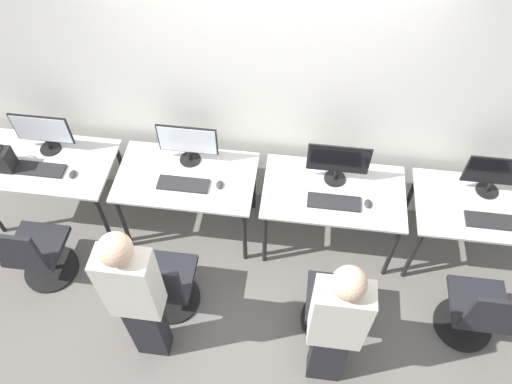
{
  "coord_description": "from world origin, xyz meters",
  "views": [
    {
      "loc": [
        0.31,
        -2.25,
        4.03
      ],
      "look_at": [
        0.0,
        0.14,
        0.9
      ],
      "focal_mm": 35.0,
      "sensor_mm": 36.0,
      "label": 1
    }
  ],
  "objects_px": {
    "mouse_far_left": "(73,174)",
    "office_chair_far_left": "(37,255)",
    "mouse_left": "(220,185)",
    "office_chair_right": "(333,309)",
    "mouse_right": "(368,204)",
    "keyboard_far_right": "(493,221)",
    "person_right": "(335,327)",
    "monitor_far_left": "(43,132)",
    "office_chair_left": "(166,286)",
    "keyboard_far_left": "(40,169)",
    "monitor_right": "(338,162)",
    "office_chair_far_right": "(477,313)",
    "keyboard_right": "(334,202)",
    "keyboard_left": "(183,184)",
    "monitor_left": "(188,143)",
    "monitor_far_right": "(496,174)",
    "person_left": "(136,297)"
  },
  "relations": [
    {
      "from": "keyboard_far_left",
      "to": "office_chair_left",
      "type": "relative_size",
      "value": 0.5
    },
    {
      "from": "monitor_right",
      "to": "office_chair_right",
      "type": "height_order",
      "value": "monitor_right"
    },
    {
      "from": "person_left",
      "to": "office_chair_right",
      "type": "height_order",
      "value": "person_left"
    },
    {
      "from": "person_left",
      "to": "keyboard_right",
      "type": "distance_m",
      "value": 1.72
    },
    {
      "from": "office_chair_left",
      "to": "keyboard_far_left",
      "type": "bearing_deg",
      "value": 148.68
    },
    {
      "from": "mouse_right",
      "to": "person_right",
      "type": "relative_size",
      "value": 0.06
    },
    {
      "from": "monitor_far_left",
      "to": "keyboard_far_left",
      "type": "relative_size",
      "value": 1.18
    },
    {
      "from": "monitor_far_left",
      "to": "keyboard_far_right",
      "type": "relative_size",
      "value": 1.18
    },
    {
      "from": "keyboard_left",
      "to": "office_chair_left",
      "type": "distance_m",
      "value": 0.85
    },
    {
      "from": "mouse_left",
      "to": "office_chair_left",
      "type": "xyz_separation_m",
      "value": [
        -0.33,
        -0.78,
        -0.41
      ]
    },
    {
      "from": "mouse_left",
      "to": "monitor_right",
      "type": "height_order",
      "value": "monitor_right"
    },
    {
      "from": "mouse_left",
      "to": "keyboard_right",
      "type": "bearing_deg",
      "value": -3.32
    },
    {
      "from": "office_chair_far_right",
      "to": "mouse_right",
      "type": "bearing_deg",
      "value": 144.31
    },
    {
      "from": "keyboard_right",
      "to": "office_chair_right",
      "type": "distance_m",
      "value": 0.85
    },
    {
      "from": "mouse_left",
      "to": "office_chair_right",
      "type": "relative_size",
      "value": 0.1
    },
    {
      "from": "monitor_far_left",
      "to": "office_chair_far_left",
      "type": "xyz_separation_m",
      "value": [
        0.08,
        -0.86,
        -0.61
      ]
    },
    {
      "from": "person_right",
      "to": "mouse_far_left",
      "type": "bearing_deg",
      "value": 153.52
    },
    {
      "from": "office_chair_right",
      "to": "person_right",
      "type": "height_order",
      "value": "person_right"
    },
    {
      "from": "mouse_left",
      "to": "keyboard_right",
      "type": "height_order",
      "value": "mouse_left"
    },
    {
      "from": "monitor_left",
      "to": "mouse_right",
      "type": "relative_size",
      "value": 5.67
    },
    {
      "from": "keyboard_far_left",
      "to": "office_chair_far_left",
      "type": "bearing_deg",
      "value": -82.88
    },
    {
      "from": "office_chair_far_left",
      "to": "office_chair_right",
      "type": "xyz_separation_m",
      "value": [
        2.51,
        -0.17,
        0.0
      ]
    },
    {
      "from": "mouse_far_left",
      "to": "mouse_right",
      "type": "bearing_deg",
      "value": 0.14
    },
    {
      "from": "mouse_left",
      "to": "office_chair_far_left",
      "type": "bearing_deg",
      "value": -156.98
    },
    {
      "from": "keyboard_far_left",
      "to": "monitor_far_right",
      "type": "height_order",
      "value": "monitor_far_right"
    },
    {
      "from": "keyboard_left",
      "to": "keyboard_far_right",
      "type": "xyz_separation_m",
      "value": [
        2.52,
        -0.05,
        0.0
      ]
    },
    {
      "from": "monitor_far_left",
      "to": "person_right",
      "type": "relative_size",
      "value": 0.32
    },
    {
      "from": "office_chair_far_left",
      "to": "mouse_right",
      "type": "relative_size",
      "value": 9.73
    },
    {
      "from": "keyboard_far_left",
      "to": "keyboard_right",
      "type": "height_order",
      "value": "same"
    },
    {
      "from": "monitor_far_left",
      "to": "monitor_right",
      "type": "xyz_separation_m",
      "value": [
        2.52,
        -0.02,
        0.0
      ]
    },
    {
      "from": "mouse_left",
      "to": "office_chair_right",
      "type": "xyz_separation_m",
      "value": [
        1.03,
        -0.8,
        -0.41
      ]
    },
    {
      "from": "monitor_far_left",
      "to": "mouse_far_left",
      "type": "xyz_separation_m",
      "value": [
        0.3,
        -0.27,
        -0.2
      ]
    },
    {
      "from": "keyboard_left",
      "to": "keyboard_right",
      "type": "height_order",
      "value": "same"
    },
    {
      "from": "keyboard_right",
      "to": "person_right",
      "type": "height_order",
      "value": "person_right"
    },
    {
      "from": "monitor_far_right",
      "to": "keyboard_far_right",
      "type": "bearing_deg",
      "value": -90.0
    },
    {
      "from": "keyboard_far_right",
      "to": "person_right",
      "type": "bearing_deg",
      "value": -138.5
    },
    {
      "from": "keyboard_left",
      "to": "office_chair_far_right",
      "type": "bearing_deg",
      "value": -15.26
    },
    {
      "from": "keyboard_far_left",
      "to": "monitor_far_right",
      "type": "distance_m",
      "value": 3.79
    },
    {
      "from": "person_left",
      "to": "mouse_right",
      "type": "height_order",
      "value": "person_left"
    },
    {
      "from": "monitor_left",
      "to": "keyboard_far_right",
      "type": "height_order",
      "value": "monitor_left"
    },
    {
      "from": "mouse_far_left",
      "to": "office_chair_far_left",
      "type": "xyz_separation_m",
      "value": [
        -0.23,
        -0.59,
        -0.41
      ]
    },
    {
      "from": "office_chair_right",
      "to": "office_chair_far_right",
      "type": "relative_size",
      "value": 1.0
    },
    {
      "from": "person_left",
      "to": "person_right",
      "type": "relative_size",
      "value": 1.02
    },
    {
      "from": "keyboard_far_left",
      "to": "monitor_far_left",
      "type": "bearing_deg",
      "value": 90.0
    },
    {
      "from": "mouse_left",
      "to": "mouse_right",
      "type": "bearing_deg",
      "value": -1.9
    },
    {
      "from": "office_chair_far_left",
      "to": "mouse_left",
      "type": "distance_m",
      "value": 1.67
    },
    {
      "from": "office_chair_far_left",
      "to": "office_chair_far_right",
      "type": "bearing_deg",
      "value": -1.03
    },
    {
      "from": "monitor_right",
      "to": "office_chair_far_left",
      "type": "bearing_deg",
      "value": -161.18
    },
    {
      "from": "mouse_left",
      "to": "office_chair_far_right",
      "type": "height_order",
      "value": "office_chair_far_right"
    },
    {
      "from": "monitor_left",
      "to": "mouse_right",
      "type": "xyz_separation_m",
      "value": [
        1.53,
        -0.3,
        -0.2
      ]
    }
  ]
}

